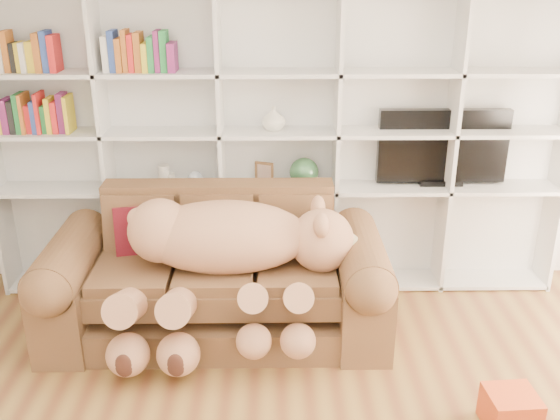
{
  "coord_description": "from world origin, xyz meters",
  "views": [
    {
      "loc": [
        -0.05,
        -2.31,
        2.54
      ],
      "look_at": [
        -0.0,
        1.63,
        0.93
      ],
      "focal_mm": 40.0,
      "sensor_mm": 36.0,
      "label": 1
    }
  ],
  "objects_px": {
    "teddy_bear": "(226,256)",
    "gift_box": "(510,410)",
    "tv": "(442,148)",
    "sofa": "(217,282)"
  },
  "relations": [
    {
      "from": "teddy_bear",
      "to": "gift_box",
      "type": "xyz_separation_m",
      "value": [
        1.68,
        -0.87,
        -0.57
      ]
    },
    {
      "from": "gift_box",
      "to": "teddy_bear",
      "type": "bearing_deg",
      "value": 152.48
    },
    {
      "from": "tv",
      "to": "gift_box",
      "type": "bearing_deg",
      "value": -88.79
    },
    {
      "from": "teddy_bear",
      "to": "gift_box",
      "type": "distance_m",
      "value": 1.98
    },
    {
      "from": "teddy_bear",
      "to": "tv",
      "type": "bearing_deg",
      "value": 38.58
    },
    {
      "from": "sofa",
      "to": "tv",
      "type": "height_order",
      "value": "tv"
    },
    {
      "from": "tv",
      "to": "teddy_bear",
      "type": "bearing_deg",
      "value": -150.79
    },
    {
      "from": "sofa",
      "to": "gift_box",
      "type": "height_order",
      "value": "sofa"
    },
    {
      "from": "sofa",
      "to": "gift_box",
      "type": "relative_size",
      "value": 8.4
    },
    {
      "from": "sofa",
      "to": "teddy_bear",
      "type": "distance_m",
      "value": 0.38
    }
  ]
}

